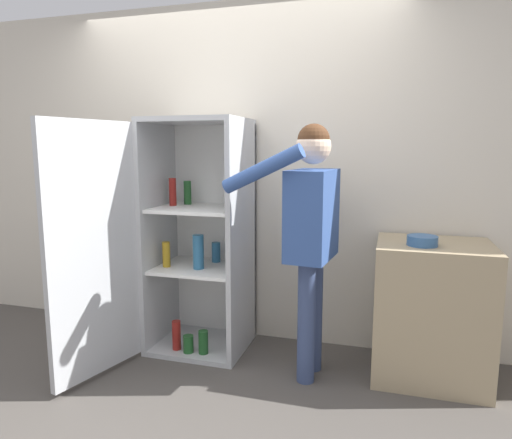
% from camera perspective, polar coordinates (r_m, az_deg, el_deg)
% --- Properties ---
extents(ground_plane, '(12.00, 12.00, 0.00)m').
position_cam_1_polar(ground_plane, '(3.03, -8.80, -20.42)').
color(ground_plane, '#4C4742').
extents(wall_back, '(7.00, 0.06, 2.55)m').
position_cam_1_polar(wall_back, '(3.56, -2.51, 5.61)').
color(wall_back, beige).
rests_on(wall_back, ground_plane).
extents(refrigerator, '(0.91, 1.25, 1.69)m').
position_cam_1_polar(refrigerator, '(3.31, -9.49, -2.42)').
color(refrigerator, '#B7BABC').
rests_on(refrigerator, ground_plane).
extents(person, '(0.67, 0.58, 1.63)m').
position_cam_1_polar(person, '(2.88, 6.85, -0.17)').
color(person, '#384770').
rests_on(person, ground_plane).
extents(counter, '(0.70, 0.59, 0.89)m').
position_cam_1_polar(counter, '(3.20, 21.04, -10.60)').
color(counter, tan).
rests_on(counter, ground_plane).
extents(bowl, '(0.18, 0.18, 0.06)m').
position_cam_1_polar(bowl, '(2.97, 20.07, -2.50)').
color(bowl, '#335B8E').
rests_on(bowl, counter).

